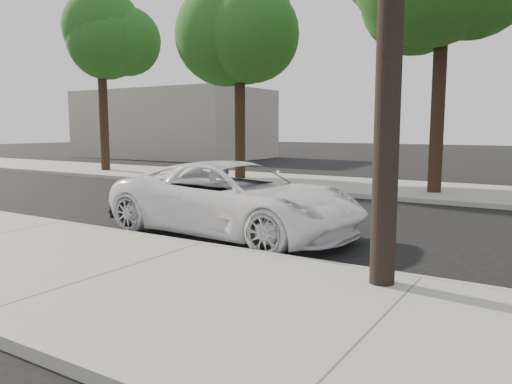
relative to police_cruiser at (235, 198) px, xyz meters
The scene contains 8 objects.
ground 1.02m from the police_cruiser, 66.65° to the left, with size 120.00×120.00×0.00m, color black.
near_sidewalk 3.77m from the police_cruiser, 85.93° to the right, with size 90.00×4.40×0.15m, color gray.
far_sidewalk 9.14m from the police_cruiser, 88.35° to the left, with size 90.00×5.00×0.15m, color gray.
curb_near 1.67m from the police_cruiser, 80.00° to the right, with size 90.00×0.12×0.16m, color #9E9B93.
building_far 28.59m from the police_cruiser, 133.76° to the left, with size 14.00×8.00×5.00m, color gray.
tree_a 16.96m from the police_cruiser, 148.00° to the left, with size 4.65×4.50×9.00m.
tree_b 11.61m from the police_cruiser, 122.63° to the left, with size 4.34×4.20×8.45m.
police_cruiser is the anchor object (origin of this frame).
Camera 1 is at (5.64, -9.26, 2.28)m, focal length 35.00 mm.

